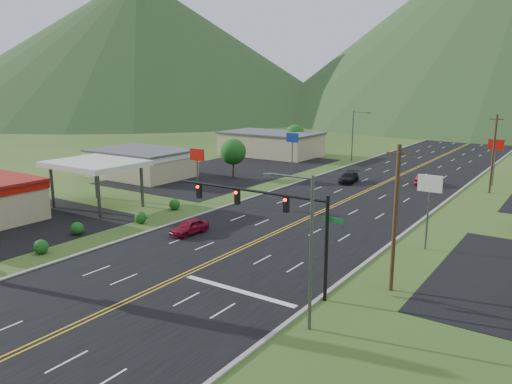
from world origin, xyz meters
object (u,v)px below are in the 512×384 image
Objects in this scene: gas_canopy at (96,165)px; car_red_near at (189,227)px; traffic_signal at (273,212)px; streetlight_west at (354,132)px; car_dark_mid at (349,178)px; car_red_far at (424,180)px; streetlight_east at (306,242)px.

car_red_near is at bearing -7.53° from gas_canopy.
gas_canopy is (-28.48, 8.00, -0.46)m from traffic_signal.
car_red_near is (5.25, -50.06, -4.49)m from streetlight_west.
gas_canopy reaches higher than car_red_near.
gas_canopy is at bearing -130.08° from car_dark_mid.
streetlight_west reaches higher than car_dark_mid.
streetlight_west reaches higher than traffic_signal.
car_red_far is (-1.44, 41.62, -4.60)m from traffic_signal.
streetlight_west is 0.90× the size of gas_canopy.
streetlight_west is (-22.86, 60.00, 0.00)m from streetlight_east.
streetlight_west is at bearing 77.87° from gas_canopy.
gas_canopy is 43.34m from car_red_far.
traffic_signal reaches higher than car_red_near.
streetlight_east is 2.22× the size of car_red_near.
traffic_signal is 58.88m from streetlight_west.
streetlight_east is 1.84× the size of car_dark_mid.
gas_canopy is 16.25m from car_red_near.
car_red_far is (9.26, 4.52, 0.02)m from car_dark_mid.
car_dark_mid is at bearing -68.45° from streetlight_west.
traffic_signal is at bearing 139.61° from streetlight_east.
traffic_signal is 41.90m from car_red_far.
traffic_signal is at bearing -19.81° from car_red_near.
streetlight_west reaches higher than gas_canopy.
car_red_near is at bearing -84.01° from streetlight_west.
gas_canopy is at bearing 164.30° from traffic_signal.
car_red_far is at bearing -40.70° from streetlight_west.
car_red_near is 31.24m from car_dark_mid.
car_dark_mid is at bearing 23.65° from car_red_far.
streetlight_west is at bearing -43.08° from car_red_far.
streetlight_east reaches higher than car_dark_mid.
car_red_near is (15.57, -2.06, -4.18)m from gas_canopy.
car_dark_mid is (-10.70, 37.10, -4.62)m from traffic_signal.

